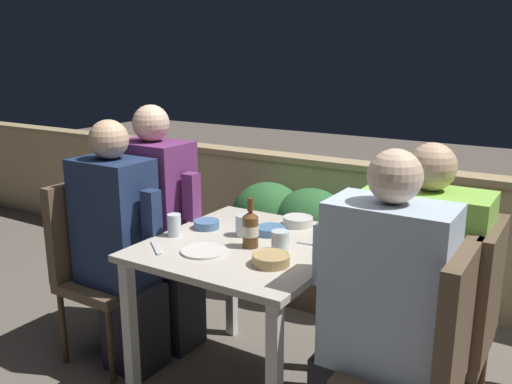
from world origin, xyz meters
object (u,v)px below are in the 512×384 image
object	(u,v)px
chair_left_near	(94,255)
person_blue_shirt	(377,318)
person_navy_jumper	(121,247)
chair_left_far	(134,241)
chair_right_near	(431,352)
person_green_blouse	(414,290)
beer_bottle	(250,229)
chair_right_far	(463,316)
person_purple_stripe	(160,228)

from	to	relation	value
chair_left_near	person_blue_shirt	bearing A→B (deg)	-0.91
chair_left_near	person_navy_jumper	distance (m)	0.22
chair_left_near	chair_left_far	size ratio (longest dim) A/B	1.00
chair_right_near	person_green_blouse	xyz separation A→B (m)	(-0.16, 0.34, 0.06)
person_navy_jumper	beer_bottle	world-z (taller)	person_navy_jumper
chair_right_near	person_blue_shirt	distance (m)	0.21
chair_right_far	person_green_blouse	size ratio (longest dim) A/B	0.76
chair_right_far	chair_left_near	bearing A→B (deg)	-169.85
chair_right_far	person_blue_shirt	bearing A→B (deg)	-124.97
chair_right_near	person_green_blouse	size ratio (longest dim) A/B	0.76
chair_left_far	beer_bottle	world-z (taller)	beer_bottle
person_navy_jumper	beer_bottle	size ratio (longest dim) A/B	5.74
chair_right_far	person_green_blouse	xyz separation A→B (m)	(-0.20, 0.00, 0.06)
person_purple_stripe	person_green_blouse	xyz separation A→B (m)	(1.36, 0.04, -0.05)
person_purple_stripe	chair_right_near	xyz separation A→B (m)	(1.52, -0.30, -0.11)
chair_left_near	person_navy_jumper	xyz separation A→B (m)	(0.20, -0.00, 0.09)
chair_left_far	chair_right_far	world-z (taller)	same
chair_right_far	chair_right_near	bearing A→B (deg)	-96.58
chair_left_near	person_blue_shirt	world-z (taller)	person_blue_shirt
person_navy_jumper	person_blue_shirt	size ratio (longest dim) A/B	1.01
chair_right_near	beer_bottle	bearing A→B (deg)	171.76
chair_left_far	beer_bottle	size ratio (longest dim) A/B	4.25
chair_left_near	person_navy_jumper	bearing A→B (deg)	-0.00
chair_left_near	person_navy_jumper	size ratio (longest dim) A/B	0.74
chair_left_near	chair_left_far	xyz separation A→B (m)	(0.02, 0.28, 0.00)
beer_bottle	chair_right_near	bearing A→B (deg)	-8.24
person_green_blouse	chair_left_far	bearing A→B (deg)	-178.57
chair_left_near	chair_right_near	distance (m)	1.73
person_navy_jumper	chair_left_near	bearing A→B (deg)	180.00
chair_right_near	chair_right_far	xyz separation A→B (m)	(0.04, 0.34, 0.00)
beer_bottle	person_green_blouse	bearing A→B (deg)	18.39
person_purple_stripe	chair_right_far	world-z (taller)	person_purple_stripe
person_purple_stripe	person_blue_shirt	size ratio (longest dim) A/B	1.04
chair_right_near	beer_bottle	distance (m)	0.88
chair_left_near	person_green_blouse	xyz separation A→B (m)	(1.57, 0.32, 0.06)
chair_left_near	person_green_blouse	world-z (taller)	person_green_blouse
chair_left_near	chair_left_far	bearing A→B (deg)	86.76
person_navy_jumper	person_blue_shirt	distance (m)	1.33
person_navy_jumper	chair_right_far	distance (m)	1.61
chair_right_near	person_blue_shirt	bearing A→B (deg)	180.00
person_navy_jumper	chair_left_far	bearing A→B (deg)	123.40
beer_bottle	person_purple_stripe	bearing A→B (deg)	165.18
chair_left_far	person_blue_shirt	size ratio (longest dim) A/B	0.75
chair_left_near	chair_left_far	world-z (taller)	same
chair_left_far	chair_right_near	world-z (taller)	same
chair_left_near	person_green_blouse	bearing A→B (deg)	11.42
chair_left_far	person_purple_stripe	size ratio (longest dim) A/B	0.71
person_purple_stripe	person_green_blouse	distance (m)	1.36
person_purple_stripe	person_green_blouse	bearing A→B (deg)	1.64
person_blue_shirt	person_purple_stripe	bearing A→B (deg)	167.08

